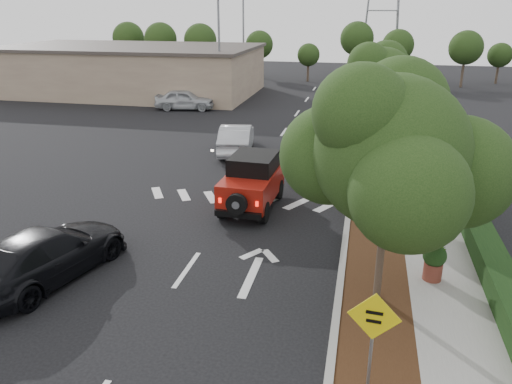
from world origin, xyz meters
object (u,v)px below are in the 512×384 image
(black_suv_oncoming, at_px, (46,254))
(speed_hump_sign, at_px, (373,328))
(red_jeep, at_px, (253,181))
(silver_suv_ahead, at_px, (324,157))

(black_suv_oncoming, xyz_separation_m, speed_hump_sign, (9.20, -2.73, 0.78))
(black_suv_oncoming, height_order, speed_hump_sign, speed_hump_sign)
(red_jeep, bearing_deg, silver_suv_ahead, 66.43)
(silver_suv_ahead, bearing_deg, speed_hump_sign, -79.36)
(red_jeep, relative_size, black_suv_oncoming, 0.79)
(red_jeep, relative_size, speed_hump_sign, 1.86)
(speed_hump_sign, bearing_deg, black_suv_oncoming, 168.08)
(silver_suv_ahead, bearing_deg, black_suv_oncoming, -119.16)
(red_jeep, distance_m, black_suv_oncoming, 8.18)
(red_jeep, xyz_separation_m, speed_hump_sign, (4.56, -9.47, 0.48))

